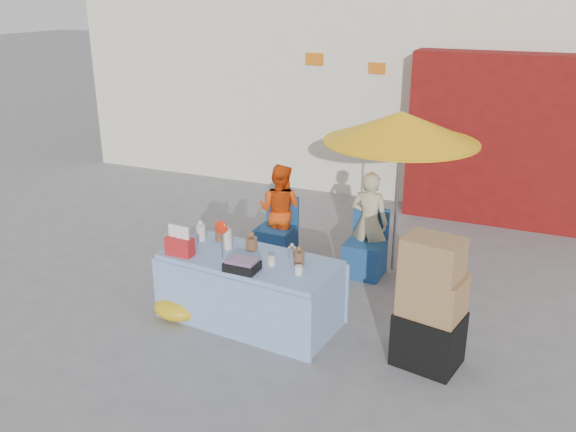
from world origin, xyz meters
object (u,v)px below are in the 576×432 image
at_px(chair_right, 365,256).
at_px(umbrella, 401,128).
at_px(market_table, 250,288).
at_px(vendor_beige, 369,222).
at_px(chair_left, 276,241).
at_px(vendor_orange, 280,211).
at_px(box_stack, 431,308).

height_order(chair_right, umbrella, umbrella).
bearing_deg(umbrella, chair_right, -136.51).
relative_size(market_table, vendor_beige, 1.52).
xyz_separation_m(chair_left, vendor_beige, (1.25, 0.13, 0.41)).
bearing_deg(chair_right, chair_left, -178.73).
height_order(market_table, chair_right, market_table).
height_order(vendor_orange, vendor_beige, vendor_beige).
relative_size(chair_right, vendor_orange, 0.66).
bearing_deg(market_table, chair_left, 109.94).
bearing_deg(chair_left, vendor_beige, 7.40).
xyz_separation_m(market_table, box_stack, (1.97, -0.07, 0.23)).
bearing_deg(vendor_beige, umbrella, -152.17).
xyz_separation_m(market_table, vendor_orange, (-0.42, 1.75, 0.26)).
bearing_deg(vendor_beige, chair_left, 7.40).
height_order(vendor_orange, box_stack, box_stack).
bearing_deg(chair_left, vendor_orange, 91.41).
xyz_separation_m(vendor_orange, vendor_beige, (1.25, 0.00, 0.02)).
bearing_deg(box_stack, vendor_beige, 122.14).
bearing_deg(vendor_orange, chair_right, 175.14).
height_order(market_table, vendor_orange, vendor_orange).
xyz_separation_m(vendor_orange, umbrella, (1.55, 0.15, 1.24)).
bearing_deg(chair_right, vendor_beige, 91.41).
relative_size(chair_left, vendor_orange, 0.66).
xyz_separation_m(vendor_beige, box_stack, (1.14, -1.82, -0.06)).
xyz_separation_m(market_table, vendor_beige, (0.83, 1.75, 0.28)).
bearing_deg(chair_right, umbrella, 44.75).
relative_size(market_table, vendor_orange, 1.57).
bearing_deg(chair_left, umbrella, 11.66).
bearing_deg(vendor_orange, chair_left, 91.41).
distance_m(chair_right, umbrella, 1.69).
relative_size(chair_left, chair_right, 1.00).
bearing_deg(chair_right, vendor_orange, 175.14).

